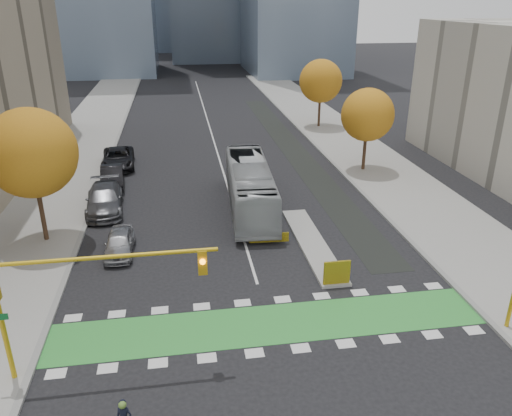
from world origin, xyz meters
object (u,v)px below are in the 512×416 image
object	(u,v)px
parked_car_b	(112,177)
tree_east_far	(321,81)
parked_car_c	(104,199)
tree_east_near	(368,115)
hazard_board	(337,273)
bus	(250,186)
tree_west	(31,153)
parked_car_a	(119,243)
parked_car_d	(118,158)
traffic_signal_west	(69,286)

from	to	relation	value
parked_car_b	tree_east_far	bearing A→B (deg)	32.17
parked_car_c	tree_east_near	bearing A→B (deg)	10.61
parked_car_c	hazard_board	bearing A→B (deg)	-47.51
tree_east_far	bus	size ratio (longest dim) A/B	0.64
tree_west	bus	bearing A→B (deg)	13.61
parked_car_a	parked_car_d	xyz separation A→B (m)	(-1.61, 16.69, 0.13)
traffic_signal_west	parked_car_a	bearing A→B (deg)	86.97
bus	parked_car_b	distance (m)	11.88
traffic_signal_west	parked_car_c	bearing A→B (deg)	93.63
tree_east_far	bus	bearing A→B (deg)	-116.54
traffic_signal_west	parked_car_b	bearing A→B (deg)	92.80
parked_car_d	bus	bearing A→B (deg)	-51.58
tree_east_near	traffic_signal_west	bearing A→B (deg)	-131.52
parked_car_c	parked_car_d	distance (m)	10.00
tree_west	tree_east_far	distance (m)	35.73
tree_east_near	traffic_signal_west	distance (m)	30.08
tree_east_near	parked_car_d	size ratio (longest dim) A/B	1.21
bus	hazard_board	bearing A→B (deg)	-71.89
tree_east_near	parked_car_c	distance (m)	22.11
hazard_board	tree_east_far	size ratio (longest dim) A/B	0.18
hazard_board	parked_car_b	size ratio (longest dim) A/B	0.29
tree_east_near	parked_car_b	distance (m)	21.40
bus	parked_car_d	size ratio (longest dim) A/B	2.05
parked_car_a	parked_car_c	bearing A→B (deg)	104.15
parked_car_a	parked_car_c	world-z (taller)	parked_car_c
traffic_signal_west	bus	bearing A→B (deg)	60.07
tree_east_near	parked_car_d	xyz separation A→B (m)	(-21.00, 4.37, -4.05)
tree_west	tree_east_far	size ratio (longest dim) A/B	1.08
traffic_signal_west	parked_car_c	world-z (taller)	traffic_signal_west
tree_east_near	parked_car_c	world-z (taller)	tree_east_near
traffic_signal_west	parked_car_c	distance (m)	17.21
parked_car_d	tree_east_near	bearing A→B (deg)	-15.38
hazard_board	tree_east_far	distance (m)	35.13
tree_east_far	parked_car_d	xyz separation A→B (m)	(-21.50, -11.63, -4.43)
tree_west	parked_car_a	size ratio (longest dim) A/B	2.06
hazard_board	traffic_signal_west	size ratio (longest dim) A/B	0.16
parked_car_c	parked_car_a	bearing A→B (deg)	-80.86
traffic_signal_west	parked_car_a	size ratio (longest dim) A/B	2.14
parked_car_b	parked_car_d	world-z (taller)	parked_car_d
hazard_board	parked_car_b	distance (m)	21.54
tree_east_near	parked_car_b	size ratio (longest dim) A/B	1.48
parked_car_a	parked_car_c	size ratio (longest dim) A/B	0.68
parked_car_a	parked_car_d	distance (m)	16.77
hazard_board	parked_car_a	xyz separation A→B (m)	(-11.39, 5.48, -0.12)
bus	parked_car_a	distance (m)	10.16
hazard_board	parked_car_b	world-z (taller)	parked_car_b
tree_east_near	tree_east_far	size ratio (longest dim) A/B	0.92
bus	parked_car_d	bearing A→B (deg)	135.35
tree_west	parked_car_d	size ratio (longest dim) A/B	1.41
tree_west	parked_car_a	xyz separation A→B (m)	(4.61, -2.32, -4.94)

